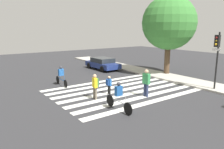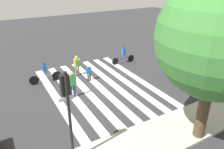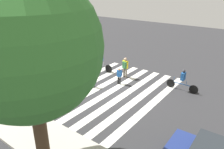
# 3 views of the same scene
# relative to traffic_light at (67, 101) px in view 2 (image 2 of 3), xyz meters

# --- Properties ---
(ground_plane) EXTENTS (60.00, 60.00, 0.00)m
(ground_plane) POSITION_rel_traffic_light_xyz_m (-4.04, -5.44, -2.98)
(ground_plane) COLOR #2D2D30
(sidewalk_curb) EXTENTS (36.00, 2.50, 0.14)m
(sidewalk_curb) POSITION_rel_traffic_light_xyz_m (-4.04, 0.81, -2.91)
(sidewalk_curb) COLOR #ADA89E
(sidewalk_curb) RESTS_ON ground_plane
(crosswalk_stripes) EXTENTS (6.81, 10.00, 0.01)m
(crosswalk_stripes) POSITION_rel_traffic_light_xyz_m (-4.04, -5.44, -2.98)
(crosswalk_stripes) COLOR silver
(crosswalk_stripes) RESTS_ON ground_plane
(traffic_light) EXTENTS (0.60, 0.50, 4.26)m
(traffic_light) POSITION_rel_traffic_light_xyz_m (0.00, 0.00, 0.00)
(traffic_light) COLOR black
(traffic_light) RESTS_ON ground_plane
(street_tree) EXTENTS (5.13, 5.13, 7.59)m
(street_tree) POSITION_rel_traffic_light_xyz_m (-5.89, 1.71, 2.02)
(street_tree) COLOR #4C3826
(street_tree) RESTS_ON ground_plane
(pedestrian_adult_yellow_jacket) EXTENTS (0.49, 0.44, 1.65)m
(pedestrian_adult_yellow_jacket) POSITION_rel_traffic_light_xyz_m (-3.43, -8.03, -2.02)
(pedestrian_adult_yellow_jacket) COLOR #6B6051
(pedestrian_adult_yellow_jacket) RESTS_ON ground_plane
(pedestrian_adult_tall_backpack) EXTENTS (0.36, 0.30, 1.29)m
(pedestrian_adult_tall_backpack) POSITION_rel_traffic_light_xyz_m (-3.80, -6.71, -2.23)
(pedestrian_adult_tall_backpack) COLOR black
(pedestrian_adult_tall_backpack) RESTS_ON ground_plane
(pedestrian_child_with_backpack) EXTENTS (0.52, 0.28, 1.85)m
(pedestrian_child_with_backpack) POSITION_rel_traffic_light_xyz_m (-1.89, -5.00, -1.94)
(pedestrian_child_with_backpack) COLOR navy
(pedestrian_child_with_backpack) RESTS_ON ground_plane
(cyclist_far_lane) EXTENTS (2.29, 0.40, 1.58)m
(cyclist_far_lane) POSITION_rel_traffic_light_xyz_m (-7.97, -8.46, -2.12)
(cyclist_far_lane) COLOR black
(cyclist_far_lane) RESTS_ON ground_plane
(cyclist_near_curb) EXTENTS (2.37, 0.40, 1.64)m
(cyclist_near_curb) POSITION_rel_traffic_light_xyz_m (-0.91, -8.05, -2.12)
(cyclist_near_curb) COLOR black
(cyclist_near_curb) RESTS_ON ground_plane
(car_parked_far_curb) EXTENTS (4.43, 2.14, 1.31)m
(car_parked_far_curb) POSITION_rel_traffic_light_xyz_m (-11.99, -1.88, -2.30)
(car_parked_far_curb) COLOR navy
(car_parked_far_curb) RESTS_ON ground_plane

